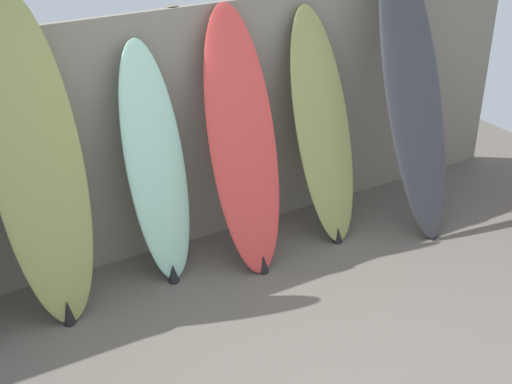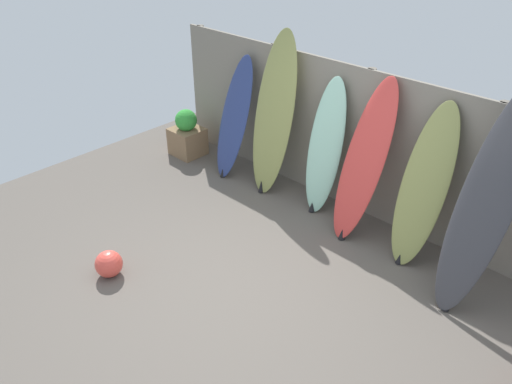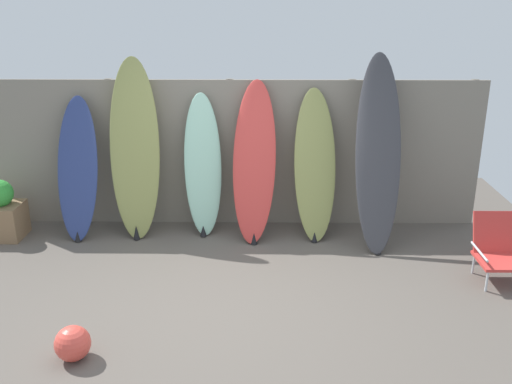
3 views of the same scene
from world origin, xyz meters
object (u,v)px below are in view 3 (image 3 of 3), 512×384
Objects in this scene: surfboard_navy_0 at (78,170)px; surfboard_seafoam_2 at (203,166)px; beach_ball at (73,343)px; beach_chair at (499,248)px; planter_box at (2,213)px; surfboard_red_3 at (254,163)px; surfboard_olive_1 at (135,150)px; surfboard_olive_4 at (315,166)px; surfboard_charcoal_5 at (378,153)px.

surfboard_seafoam_2 is (1.46, 0.11, 0.02)m from surfboard_navy_0.
beach_chair is at bearing 20.13° from beach_ball.
beach_ball is at bearing -107.07° from surfboard_seafoam_2.
surfboard_navy_0 is 1.05m from planter_box.
surfboard_red_3 is at bearing -0.09° from surfboard_navy_0.
beach_chair is (3.11, -1.16, -0.50)m from surfboard_seafoam_2.
surfboard_seafoam_2 is 0.92× the size of surfboard_red_3.
surfboard_red_3 is (1.39, -0.05, -0.13)m from surfboard_olive_1.
planter_box is 2.85m from beach_ball.
surfboard_olive_4 is 2.64× the size of beach_chair.
surfboard_red_3 is 3.04m from planter_box.
planter_box is at bearing -174.16° from surfboard_olive_1.
beach_chair is at bearing -15.87° from surfboard_olive_1.
surfboard_seafoam_2 is at bearing 172.40° from surfboard_charcoal_5.
surfboard_olive_4 is at bearing 3.18° from surfboard_red_3.
surfboard_navy_0 is at bearing 179.91° from surfboard_red_3.
surfboard_navy_0 is 0.90× the size of surfboard_red_3.
surfboard_olive_4 reaches higher than beach_chair.
surfboard_navy_0 is at bearing 104.85° from beach_ball.
surfboard_navy_0 is 0.95× the size of surfboard_olive_4.
surfboard_seafoam_2 is at bearing 4.18° from surfboard_navy_0.
surfboard_charcoal_5 is at bearing -2.66° from surfboard_navy_0.
beach_ball is (-2.11, -2.52, -0.71)m from surfboard_olive_4.
surfboard_olive_1 is 2.10m from surfboard_olive_4.
surfboard_navy_0 is 0.98× the size of surfboard_seafoam_2.
surfboard_red_3 reaches higher than surfboard_olive_4.
surfboard_red_3 reaches higher than surfboard_seafoam_2.
surfboard_red_3 is (0.61, -0.11, 0.08)m from surfboard_seafoam_2.
surfboard_seafoam_2 is 2.80m from beach_ball.
planter_box is (-3.69, -0.15, -0.54)m from surfboard_olive_4.
surfboard_olive_1 is 0.81m from surfboard_seafoam_2.
surfboard_olive_4 is 3.73m from planter_box.
planter_box is at bearing 179.41° from surfboard_charcoal_5.
surfboard_olive_1 is 2.92× the size of planter_box.
surfboard_navy_0 is 4.71m from beach_chair.
surfboard_navy_0 reaches higher than beach_ball.
surfboard_charcoal_5 is at bearing 39.79° from beach_ball.
surfboard_charcoal_5 is at bearing -6.45° from surfboard_red_3.
surfboard_seafoam_2 is at bearing 72.93° from beach_ball.
surfboard_red_3 is at bearing 161.59° from beach_chair.
surfboard_charcoal_5 is at bearing 145.45° from beach_chair.
surfboard_olive_4 is 2.42× the size of planter_box.
beach_chair is 5.56m from planter_box.
beach_ball is (-1.41, -2.49, -0.76)m from surfboard_red_3.
surfboard_olive_4 is 2.16m from beach_chair.
beach_ball is at bearing -140.21° from surfboard_charcoal_5.
surfboard_navy_0 is 0.78× the size of surfboard_olive_1.
surfboard_olive_1 is at bearing 3.96° from surfboard_navy_0.
surfboard_charcoal_5 reaches higher than beach_chair.
surfboard_red_3 is 2.96m from beach_ball.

